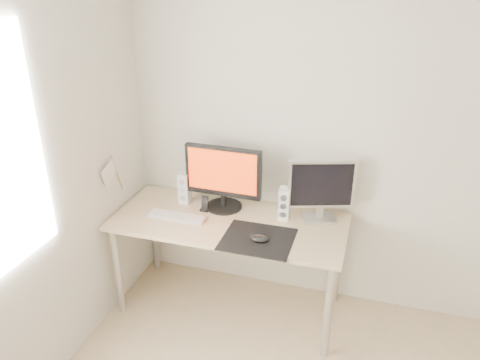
# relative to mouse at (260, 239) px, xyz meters

# --- Properties ---
(wall_back) EXTENTS (3.50, 0.00, 3.50)m
(wall_back) POSITION_rel_mouse_xyz_m (0.66, 0.59, 0.50)
(wall_back) COLOR silver
(wall_back) RESTS_ON ground
(mousepad) EXTENTS (0.45, 0.40, 0.00)m
(mousepad) POSITION_rel_mouse_xyz_m (-0.02, 0.03, -0.02)
(mousepad) COLOR black
(mousepad) RESTS_ON desk
(mouse) EXTENTS (0.12, 0.07, 0.04)m
(mouse) POSITION_rel_mouse_xyz_m (0.00, 0.00, 0.00)
(mouse) COLOR black
(mouse) RESTS_ON mousepad
(desk) EXTENTS (1.60, 0.70, 0.73)m
(desk) POSITION_rel_mouse_xyz_m (-0.27, 0.22, -0.10)
(desk) COLOR #D1B587
(desk) RESTS_ON ground
(main_monitor) EXTENTS (0.55, 0.27, 0.47)m
(main_monitor) POSITION_rel_mouse_xyz_m (-0.37, 0.37, 0.23)
(main_monitor) COLOR black
(main_monitor) RESTS_ON desk
(second_monitor) EXTENTS (0.44, 0.22, 0.43)m
(second_monitor) POSITION_rel_mouse_xyz_m (0.31, 0.41, 0.22)
(second_monitor) COLOR #BCBDBF
(second_monitor) RESTS_ON desk
(speaker_left) EXTENTS (0.07, 0.09, 0.23)m
(speaker_left) POSITION_rel_mouse_xyz_m (-0.67, 0.38, 0.09)
(speaker_left) COLOR white
(speaker_left) RESTS_ON desk
(speaker_right) EXTENTS (0.07, 0.09, 0.23)m
(speaker_right) POSITION_rel_mouse_xyz_m (0.08, 0.34, 0.09)
(speaker_right) COLOR white
(speaker_right) RESTS_ON desk
(keyboard) EXTENTS (0.42, 0.13, 0.02)m
(keyboard) POSITION_rel_mouse_xyz_m (-0.63, 0.14, -0.02)
(keyboard) COLOR #BABABD
(keyboard) RESTS_ON desk
(phone_dock) EXTENTS (0.06, 0.05, 0.11)m
(phone_dock) POSITION_rel_mouse_xyz_m (-0.48, 0.30, 0.01)
(phone_dock) COLOR black
(phone_dock) RESTS_ON desk
(pennant) EXTENTS (0.01, 0.23, 0.29)m
(pennant) POSITION_rel_mouse_xyz_m (-1.06, 0.08, 0.29)
(pennant) COLOR #A57F54
(pennant) RESTS_ON wall_left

